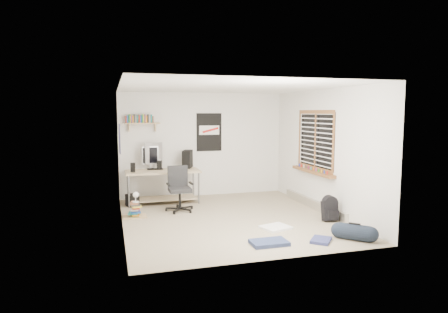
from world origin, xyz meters
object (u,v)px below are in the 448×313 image
object	(u,v)px
duffel_bag	(354,231)
book_stack	(135,209)
backpack	(330,211)
desk	(163,187)
office_chair	(180,188)

from	to	relation	value
duffel_bag	book_stack	distance (m)	4.08
backpack	book_stack	distance (m)	3.74
backpack	desk	bearing A→B (deg)	146.53
backpack	duffel_bag	size ratio (longest dim) A/B	0.74
desk	book_stack	distance (m)	1.29
desk	office_chair	size ratio (longest dim) A/B	1.75
desk	book_stack	size ratio (longest dim) A/B	3.88
desk	office_chair	xyz separation A→B (m)	(0.24, -0.85, 0.12)
backpack	duffel_bag	distance (m)	1.12
desk	backpack	size ratio (longest dim) A/B	4.43
office_chair	duffel_bag	distance (m)	3.56
desk	office_chair	distance (m)	0.89
office_chair	backpack	distance (m)	3.01
desk	duffel_bag	bearing A→B (deg)	-51.32
backpack	office_chair	bearing A→B (deg)	156.01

